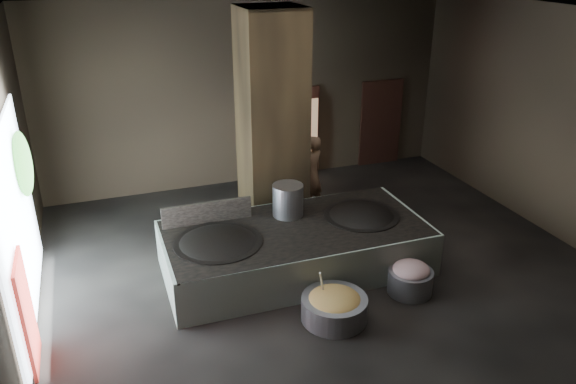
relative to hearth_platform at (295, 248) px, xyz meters
name	(u,v)px	position (x,y,z in m)	size (l,w,h in m)	color
floor	(320,267)	(0.47, -0.08, -0.46)	(10.00, 9.00, 0.10)	black
ceiling	(327,13)	(0.47, -0.08, 4.14)	(10.00, 9.00, 0.10)	black
back_wall	(249,92)	(0.47, 4.47, 1.84)	(10.00, 0.10, 4.50)	black
front_wall	(499,294)	(0.47, -4.63, 1.84)	(10.00, 0.10, 4.50)	black
left_wall	(1,193)	(-4.58, -0.08, 1.84)	(0.10, 9.00, 4.50)	black
right_wall	(556,123)	(5.52, -0.08, 1.84)	(0.10, 9.00, 4.50)	black
pillar	(272,124)	(0.17, 1.82, 1.84)	(1.20, 1.20, 4.50)	black
hearth_platform	(295,248)	(0.00, 0.00, 0.00)	(4.76, 2.28, 0.83)	silver
platform_cap	(296,228)	(0.00, 0.00, 0.40)	(4.66, 2.24, 0.03)	black
wok_left	(218,246)	(-1.45, -0.05, 0.34)	(1.50, 1.50, 0.41)	black
wok_left_rim	(218,243)	(-1.45, -0.05, 0.41)	(1.53, 1.53, 0.05)	black
wok_right	(361,219)	(1.35, 0.05, 0.34)	(1.40, 1.40, 0.39)	black
wok_right_rim	(361,216)	(1.35, 0.05, 0.41)	(1.43, 1.43, 0.05)	black
stock_pot	(288,200)	(0.05, 0.55, 0.72)	(0.58, 0.58, 0.62)	#B5B7BD
splash_guard	(207,213)	(-1.45, 0.75, 0.62)	(1.66, 0.06, 0.41)	black
cook	(311,174)	(1.21, 2.21, 0.46)	(0.64, 0.41, 1.75)	#866044
veg_basin	(334,308)	(0.03, -1.68, -0.22)	(1.06, 1.06, 0.39)	gray
veg_fill	(334,300)	(0.03, -1.68, -0.06)	(0.87, 0.87, 0.27)	#98A14E
ladle	(322,286)	(-0.12, -1.53, 0.14)	(0.03, 0.03, 0.84)	#B5B7BD
meat_basin	(410,281)	(1.58, -1.43, -0.20)	(0.77, 0.77, 0.42)	gray
meat_fill	(411,269)	(1.58, -1.43, 0.04)	(0.64, 0.64, 0.24)	#AB666B
doorway_near	(297,134)	(1.67, 4.37, 0.69)	(1.18, 0.08, 2.38)	black
doorway_near_glow	(302,138)	(1.72, 4.13, 0.64)	(0.84, 0.04, 1.98)	#8C6647
doorway_far	(380,124)	(4.07, 4.37, 0.69)	(1.18, 0.08, 2.38)	black
doorway_far_glow	(384,124)	(4.27, 4.51, 0.64)	(0.78, 0.04, 1.85)	#8C6647
left_opening	(18,226)	(-4.48, 0.12, 1.19)	(0.04, 4.20, 3.10)	white
pavilion_sliver	(27,314)	(-4.41, -1.18, 0.44)	(0.05, 0.90, 1.70)	maroon
tree_silhouette	(23,164)	(-4.38, 1.22, 1.79)	(0.28, 1.10, 1.10)	#194714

